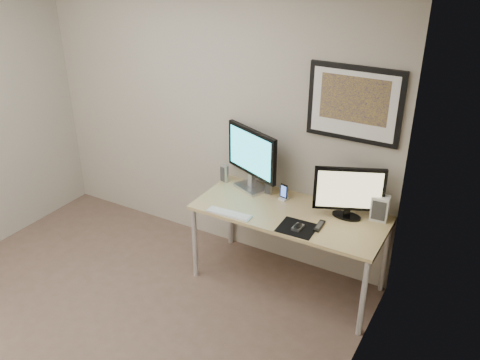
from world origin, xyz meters
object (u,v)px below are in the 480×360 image
at_px(fan_unit, 380,208).
at_px(phone_dock, 284,192).
at_px(speaker_left, 225,173).
at_px(framed_art, 354,104).
at_px(speaker_right, 269,185).
at_px(monitor_tv, 349,192).
at_px(desk, 290,218).
at_px(keyboard, 229,213).
at_px(monitor_large, 252,157).

bearing_deg(fan_unit, phone_dock, -179.73).
bearing_deg(speaker_left, fan_unit, 17.46).
distance_m(framed_art, speaker_right, 1.04).
relative_size(monitor_tv, fan_unit, 2.53).
distance_m(desk, speaker_left, 0.80).
bearing_deg(monitor_tv, speaker_left, 153.10).
xyz_separation_m(phone_dock, fan_unit, (0.81, 0.07, 0.03)).
bearing_deg(speaker_right, keyboard, -114.50).
distance_m(speaker_left, fan_unit, 1.43).
bearing_deg(fan_unit, monitor_tv, -162.83).
height_order(speaker_right, phone_dock, speaker_right).
height_order(framed_art, monitor_large, framed_art).
relative_size(monitor_tv, speaker_left, 3.15).
bearing_deg(monitor_tv, speaker_right, 152.17).
bearing_deg(speaker_left, desk, 0.67).
bearing_deg(monitor_large, speaker_right, 19.77).
bearing_deg(desk, monitor_large, 156.36).
relative_size(desk, speaker_left, 9.55).
xyz_separation_m(framed_art, speaker_left, (-1.11, -0.12, -0.81)).
relative_size(monitor_large, monitor_tv, 1.11).
xyz_separation_m(desk, monitor_tv, (0.44, 0.14, 0.30)).
xyz_separation_m(speaker_left, keyboard, (0.34, -0.50, -0.08)).
bearing_deg(keyboard, framed_art, 36.20).
height_order(desk, monitor_large, monitor_large).
bearing_deg(speaker_right, monitor_large, 165.66).
bearing_deg(desk, framed_art, 43.46).
bearing_deg(monitor_large, framed_art, 31.66).
xyz_separation_m(monitor_tv, fan_unit, (0.24, 0.10, -0.13)).
relative_size(monitor_large, speaker_right, 3.38).
relative_size(framed_art, fan_unit, 3.59).
bearing_deg(keyboard, speaker_right, 73.63).
xyz_separation_m(phone_dock, keyboard, (-0.28, -0.45, -0.07)).
distance_m(monitor_large, speaker_left, 0.36).
bearing_deg(keyboard, monitor_tv, 23.99).
distance_m(framed_art, keyboard, 1.33).
xyz_separation_m(desk, phone_dock, (-0.14, 0.16, 0.14)).
relative_size(speaker_left, phone_dock, 1.15).
distance_m(monitor_large, speaker_right, 0.29).
bearing_deg(speaker_left, keyboard, -39.58).
relative_size(speaker_right, phone_dock, 1.19).
height_order(phone_dock, fan_unit, fan_unit).
height_order(phone_dock, keyboard, phone_dock).
relative_size(phone_dock, fan_unit, 0.70).
relative_size(framed_art, monitor_large, 1.28).
distance_m(desk, phone_dock, 0.25).
relative_size(desk, framed_art, 2.13).
relative_size(monitor_large, fan_unit, 2.81).
relative_size(monitor_large, keyboard, 1.52).
height_order(framed_art, monitor_tv, framed_art).
bearing_deg(monitor_tv, fan_unit, -1.24).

